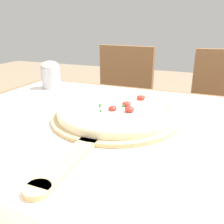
# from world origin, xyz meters

# --- Properties ---
(dining_table) EXTENTS (1.20, 1.00, 0.74)m
(dining_table) POSITION_xyz_m (0.00, 0.00, 0.63)
(dining_table) COLOR brown
(dining_table) RESTS_ON ground_plane
(towel_cloth) EXTENTS (1.12, 0.92, 0.00)m
(towel_cloth) POSITION_xyz_m (0.00, 0.00, 0.74)
(towel_cloth) COLOR silver
(towel_cloth) RESTS_ON dining_table
(pizza_peel) EXTENTS (0.39, 0.60, 0.01)m
(pizza_peel) POSITION_xyz_m (-0.02, 0.07, 0.75)
(pizza_peel) COLOR tan
(pizza_peel) RESTS_ON towel_cloth
(pizza) EXTENTS (0.36, 0.36, 0.04)m
(pizza) POSITION_xyz_m (-0.02, 0.09, 0.77)
(pizza) COLOR beige
(pizza) RESTS_ON pizza_peel
(chair_left) EXTENTS (0.44, 0.44, 0.89)m
(chair_left) POSITION_xyz_m (-0.29, 0.87, 0.51)
(chair_left) COLOR brown
(chair_left) RESTS_ON ground_plane
(chair_right) EXTENTS (0.44, 0.44, 0.89)m
(chair_right) POSITION_xyz_m (0.35, 0.87, 0.51)
(chair_right) COLOR brown
(chair_right) RESTS_ON ground_plane
(flour_cup) EXTENTS (0.08, 0.08, 0.12)m
(flour_cup) POSITION_xyz_m (-0.43, 0.34, 0.80)
(flour_cup) COLOR #B2B7BC
(flour_cup) RESTS_ON towel_cloth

